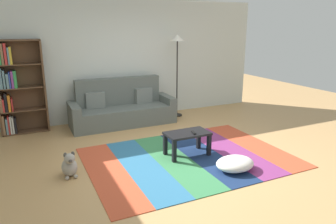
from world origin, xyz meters
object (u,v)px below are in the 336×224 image
object	(u,v)px
coffee_table	(187,137)
tv_remote	(194,133)
dog	(70,166)
pouf	(235,164)
couch	(122,109)
bookshelf	(14,87)
standing_lamp	(177,49)

from	to	relation	value
coffee_table	tv_remote	xyz separation A→B (m)	(0.08, -0.07, 0.09)
dog	pouf	bearing A→B (deg)	-21.08
couch	bookshelf	xyz separation A→B (m)	(-2.09, 0.29, 0.62)
bookshelf	tv_remote	xyz separation A→B (m)	(2.62, -2.54, -0.54)
couch	tv_remote	world-z (taller)	couch
coffee_table	standing_lamp	bearing A→B (deg)	67.30
standing_lamp	tv_remote	size ratio (longest dim) A/B	12.79
tv_remote	coffee_table	bearing A→B (deg)	147.48
coffee_table	pouf	xyz separation A→B (m)	(0.38, -0.82, -0.21)
coffee_table	pouf	size ratio (longest dim) A/B	1.21
bookshelf	standing_lamp	distance (m)	3.55
coffee_table	dog	bearing A→B (deg)	178.21
bookshelf	standing_lamp	size ratio (longest dim) A/B	0.97
standing_lamp	pouf	bearing A→B (deg)	-100.42
couch	tv_remote	distance (m)	2.32
dog	standing_lamp	xyz separation A→B (m)	(2.84, 2.19, 1.44)
dog	standing_lamp	size ratio (longest dim) A/B	0.21
bookshelf	coffee_table	world-z (taller)	bookshelf
couch	dog	bearing A→B (deg)	-124.29
coffee_table	tv_remote	size ratio (longest dim) A/B	4.85
bookshelf	tv_remote	size ratio (longest dim) A/B	12.42
pouf	standing_lamp	size ratio (longest dim) A/B	0.31
pouf	dog	bearing A→B (deg)	158.92
coffee_table	dog	world-z (taller)	coffee_table
standing_lamp	dog	bearing A→B (deg)	-142.40
bookshelf	tv_remote	world-z (taller)	bookshelf
couch	coffee_table	bearing A→B (deg)	-78.30
standing_lamp	tv_remote	xyz separation A→B (m)	(-0.86, -2.32, -1.19)
standing_lamp	coffee_table	bearing A→B (deg)	-112.70
coffee_table	bookshelf	bearing A→B (deg)	135.84
bookshelf	standing_lamp	xyz separation A→B (m)	(3.48, -0.22, 0.64)
coffee_table	standing_lamp	distance (m)	2.75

